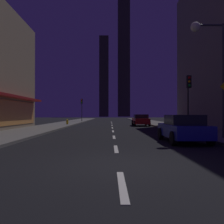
{
  "coord_description": "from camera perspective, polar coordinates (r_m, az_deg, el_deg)",
  "views": [
    {
      "loc": [
        -0.25,
        -7.03,
        1.49
      ],
      "look_at": [
        0.0,
        24.03,
        1.76
      ],
      "focal_mm": 38.59,
      "sensor_mm": 36.0,
      "label": 1
    }
  ],
  "objects": [
    {
      "name": "street_lamp_right",
      "position": [
        15.13,
        22.02,
        13.22
      ],
      "size": [
        1.96,
        0.56,
        6.58
      ],
      "color": "#38383D",
      "rests_on": "sidewalk_right"
    },
    {
      "name": "skyscraper_distant_mid",
      "position": [
        149.95,
        2.79,
        13.75
      ],
      "size": [
        6.97,
        8.93,
        76.78
      ],
      "primitive_type": "cube",
      "color": "#343227",
      "rests_on": "ground"
    },
    {
      "name": "traffic_light_far_left",
      "position": [
        44.92,
        -7.18,
        1.68
      ],
      "size": [
        0.32,
        0.48,
        4.2
      ],
      "color": "#2D2D2D",
      "rests_on": "sidewalk_left"
    },
    {
      "name": "traffic_light_near_right",
      "position": [
        18.53,
        17.68,
        4.8
      ],
      "size": [
        0.32,
        0.48,
        4.2
      ],
      "color": "#2D2D2D",
      "rests_on": "sidewalk_right"
    },
    {
      "name": "ground_plane",
      "position": [
        39.06,
        -0.1,
        -2.75
      ],
      "size": [
        78.0,
        136.0,
        0.1
      ],
      "primitive_type": "cube",
      "color": "black"
    },
    {
      "name": "fire_hydrant_far_left",
      "position": [
        32.27,
        -10.55,
        -2.32
      ],
      "size": [
        0.42,
        0.3,
        0.65
      ],
      "color": "gold",
      "rests_on": "sidewalk_left"
    },
    {
      "name": "lane_marking_center",
      "position": [
        25.87,
        0.09,
        -3.78
      ],
      "size": [
        0.16,
        43.8,
        0.01
      ],
      "color": "silver",
      "rests_on": "ground"
    },
    {
      "name": "car_parked_far",
      "position": [
        30.44,
        6.81,
        -1.9
      ],
      "size": [
        1.98,
        4.24,
        1.45
      ],
      "color": "#B21919",
      "rests_on": "ground"
    },
    {
      "name": "sidewalk_right",
      "position": [
        39.72,
        10.07,
        -2.53
      ],
      "size": [
        4.0,
        76.0,
        0.15
      ],
      "primitive_type": "cube",
      "color": "#605E59",
      "rests_on": "ground"
    },
    {
      "name": "sidewalk_left",
      "position": [
        39.63,
        -10.28,
        -2.53
      ],
      "size": [
        4.0,
        76.0,
        0.15
      ],
      "primitive_type": "cube",
      "color": "#605E59",
      "rests_on": "ground"
    },
    {
      "name": "skyscraper_distant_tall",
      "position": [
        137.27,
        -1.92,
        8.36
      ],
      "size": [
        5.16,
        5.06,
        45.24
      ],
      "primitive_type": "cube",
      "color": "#302E24",
      "rests_on": "ground"
    },
    {
      "name": "car_parked_near",
      "position": [
        13.23,
        16.5,
        -3.71
      ],
      "size": [
        1.98,
        4.24,
        1.45
      ],
      "color": "navy",
      "rests_on": "ground"
    }
  ]
}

